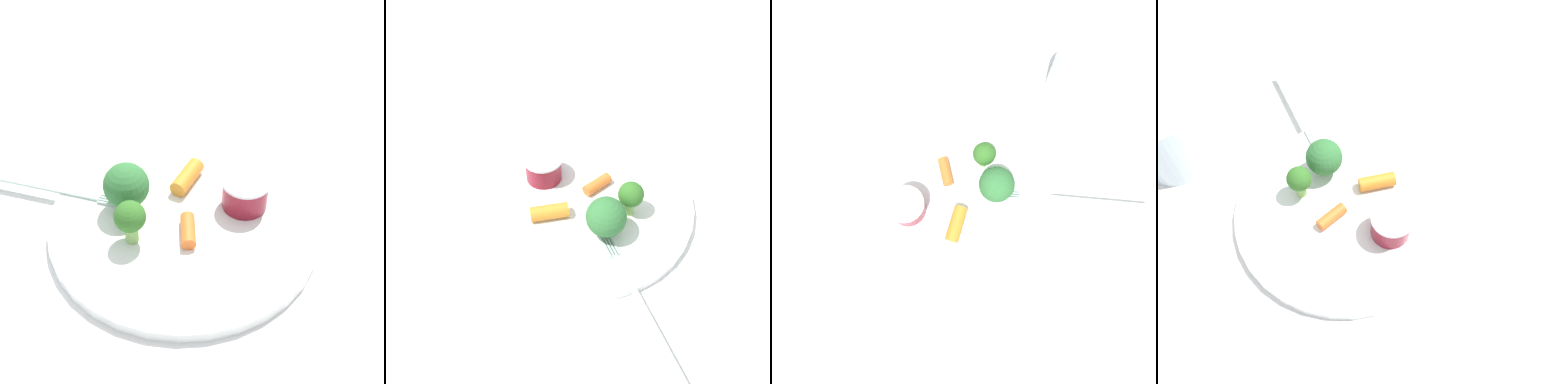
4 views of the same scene
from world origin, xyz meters
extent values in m
plane|color=silver|center=(0.00, 0.00, 0.00)|extent=(2.40, 2.40, 0.00)
cylinder|color=white|center=(0.00, 0.00, 0.01)|extent=(0.26, 0.26, 0.01)
cylinder|color=maroon|center=(0.06, 0.01, 0.03)|extent=(0.04, 0.04, 0.03)
cylinder|color=silver|center=(0.06, 0.01, 0.04)|extent=(0.05, 0.05, 0.00)
cylinder|color=#82B65A|center=(-0.05, -0.02, 0.02)|extent=(0.01, 0.01, 0.02)
sphere|color=#326D26|center=(-0.05, -0.02, 0.04)|extent=(0.03, 0.03, 0.03)
cylinder|color=#7DBE61|center=(-0.05, 0.02, 0.02)|extent=(0.01, 0.01, 0.01)
sphere|color=#327137|center=(-0.05, 0.02, 0.04)|extent=(0.05, 0.05, 0.05)
cylinder|color=orange|center=(0.01, 0.05, 0.02)|extent=(0.04, 0.05, 0.02)
cylinder|color=orange|center=(0.00, -0.02, 0.02)|extent=(0.02, 0.04, 0.01)
cube|color=#ABC4BC|center=(-0.16, 0.07, 0.01)|extent=(0.16, 0.08, 0.00)
cube|color=#ABC4BC|center=(-0.07, 0.04, 0.01)|extent=(0.03, 0.01, 0.00)
cube|color=#ABC4BC|center=(-0.07, 0.03, 0.01)|extent=(0.03, 0.01, 0.00)
cube|color=#ABC4BC|center=(-0.07, 0.03, 0.01)|extent=(0.03, 0.01, 0.00)
cube|color=#ABC4BC|center=(-0.07, 0.03, 0.01)|extent=(0.03, 0.01, 0.00)
camera|label=1|loc=(-0.05, -0.37, 0.41)|focal=52.17mm
camera|label=2|loc=(-0.23, 0.25, 0.41)|focal=40.09mm
camera|label=3|loc=(0.03, 0.12, 0.43)|focal=30.33mm
camera|label=4|loc=(0.16, -0.18, 0.42)|focal=36.57mm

